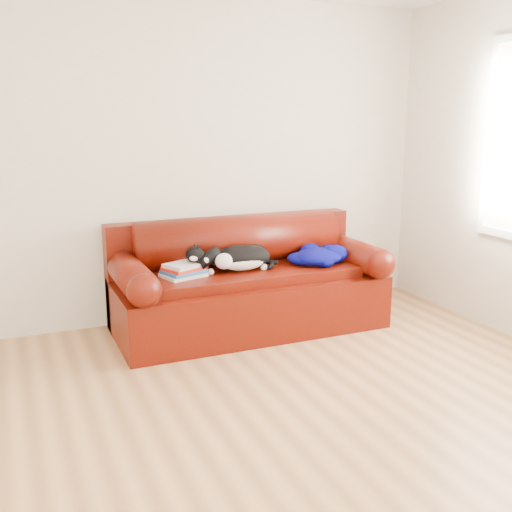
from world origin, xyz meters
The scene contains 7 objects.
ground centered at (0.00, 0.00, 0.00)m, with size 4.50×4.50×0.00m, color olive.
room_shell centered at (0.12, 0.02, 1.67)m, with size 4.52×4.02×2.61m.
sofa_base centered at (0.44, 1.49, 0.24)m, with size 2.10×0.90×0.50m.
sofa_back centered at (0.44, 1.74, 0.54)m, with size 2.10×1.01×0.88m.
book_stack centered at (-0.10, 1.44, 0.55)m, with size 0.35×0.31×0.10m.
cat centered at (0.36, 1.44, 0.59)m, with size 0.70×0.38×0.25m.
blanket centered at (1.02, 1.41, 0.57)m, with size 0.57×0.47×0.15m.
Camera 1 is at (-1.30, -2.73, 1.66)m, focal length 42.00 mm.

